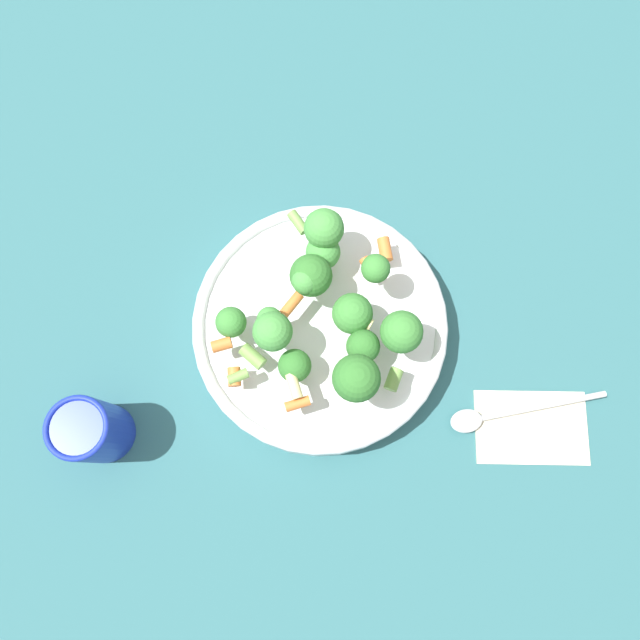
% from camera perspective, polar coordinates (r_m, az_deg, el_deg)
% --- Properties ---
extents(ground_plane, '(3.00, 3.00, 0.00)m').
position_cam_1_polar(ground_plane, '(0.73, 0.00, -1.20)').
color(ground_plane, '#2D6066').
extents(bowl, '(0.28, 0.28, 0.05)m').
position_cam_1_polar(bowl, '(0.70, 0.00, -0.72)').
color(bowl, silver).
rests_on(bowl, ground_plane).
extents(pasta_salad, '(0.22, 0.24, 0.09)m').
position_cam_1_polar(pasta_salad, '(0.64, 0.81, 0.71)').
color(pasta_salad, '#8CB766').
rests_on(pasta_salad, bowl).
extents(cup, '(0.07, 0.07, 0.09)m').
position_cam_1_polar(cup, '(0.71, -20.16, -9.48)').
color(cup, '#192DAD').
rests_on(cup, ground_plane).
extents(napkin, '(0.15, 0.15, 0.01)m').
position_cam_1_polar(napkin, '(0.75, 18.77, -9.28)').
color(napkin, beige).
rests_on(napkin, ground_plane).
extents(spoon, '(0.11, 0.16, 0.01)m').
position_cam_1_polar(spoon, '(0.73, 16.11, -8.29)').
color(spoon, silver).
rests_on(spoon, napkin).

